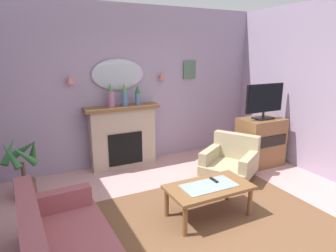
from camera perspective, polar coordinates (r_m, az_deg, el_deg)
floor at (r=3.76m, az=9.57°, el=-20.98°), size 6.21×6.46×0.10m
wall_back at (r=5.58m, az=-6.89°, el=7.72°), size 6.21×0.10×2.94m
patterned_rug at (r=3.86m, az=7.77°, el=-18.84°), size 3.20×2.40×0.01m
fireplace at (r=5.46m, az=-8.83°, el=-2.15°), size 1.36×0.36×1.16m
mantel_vase_centre at (r=5.21m, az=-11.16°, el=5.76°), size 0.13×0.13×0.43m
mantel_vase_right at (r=5.28m, az=-8.55°, el=6.08°), size 0.11×0.11×0.42m
mantel_vase_left at (r=5.36m, az=-5.99°, el=6.15°), size 0.10×0.10×0.37m
wall_mirror at (r=5.38m, az=-9.78°, el=9.94°), size 0.96×0.06×0.56m
wall_sconce_left at (r=5.16m, az=-18.74°, el=8.64°), size 0.14×0.14×0.14m
wall_sconce_right at (r=5.65m, az=-1.22°, el=9.85°), size 0.14×0.14×0.14m
framed_picture at (r=6.00m, az=4.24°, el=10.95°), size 0.28×0.03×0.36m
coffee_table at (r=3.88m, az=8.02°, el=-12.28°), size 1.10×0.60×0.45m
tv_remote at (r=3.98m, az=9.00°, el=-10.48°), size 0.04×0.16×0.02m
floral_couch at (r=3.16m, az=-20.22°, el=-21.34°), size 0.94×1.75×0.76m
armchair_beside_couch at (r=5.16m, az=12.28°, el=-6.44°), size 1.12×1.11×0.71m
tv_cabinet at (r=5.79m, az=17.67°, el=-2.94°), size 0.80×0.57×0.90m
tv_flatscreen at (r=5.60m, az=18.45°, el=4.79°), size 0.84×0.24×0.65m
potted_plant_tall_palm at (r=4.77m, az=-26.60°, el=-7.67°), size 0.58×0.58×0.93m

